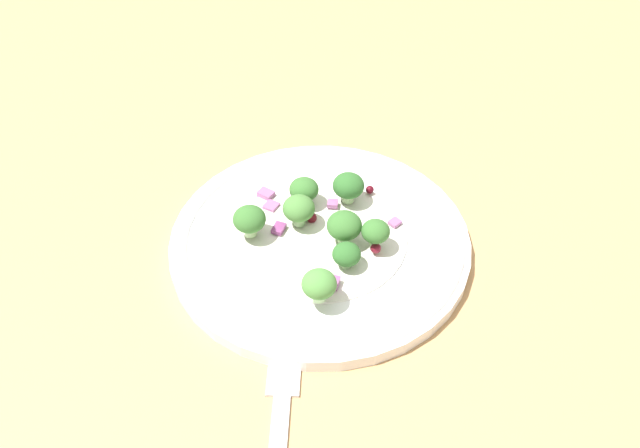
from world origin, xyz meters
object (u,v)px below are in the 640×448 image
broccoli_floret_1 (348,186)px  broccoli_floret_0 (344,226)px  plate (320,239)px  broccoli_floret_2 (347,255)px

broccoli_floret_1 → broccoli_floret_0: bearing=-158.6°
plate → broccoli_floret_1: 5.52cm
plate → broccoli_floret_1: size_ratio=9.00×
broccoli_floret_1 → broccoli_floret_2: 7.92cm
plate → broccoli_floret_0: 3.20cm
broccoli_floret_2 → plate: bearing=57.9°
broccoli_floret_2 → broccoli_floret_1: bearing=24.2°
broccoli_floret_1 → plate: bearing=176.7°
plate → broccoli_floret_0: size_ratio=8.61×
broccoli_floret_0 → plate: bearing=95.4°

